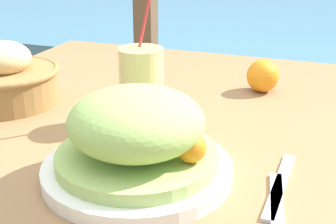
{
  "coord_description": "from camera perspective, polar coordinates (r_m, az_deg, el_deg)",
  "views": [
    {
      "loc": [
        0.22,
        -0.73,
        1.1
      ],
      "look_at": [
        -0.01,
        -0.11,
        0.84
      ],
      "focal_mm": 50.0,
      "sensor_mm": 36.0,
      "label": 1
    }
  ],
  "objects": [
    {
      "name": "patio_table",
      "position": [
        0.88,
        3.27,
        -7.2
      ],
      "size": [
        1.1,
        0.97,
        0.78
      ],
      "color": "#997047",
      "rests_on": "ground_plane"
    },
    {
      "name": "railing_fence",
      "position": [
        1.63,
        12.39,
        9.83
      ],
      "size": [
        2.8,
        0.08,
        1.1
      ],
      "color": "brown",
      "rests_on": "ground_plane"
    },
    {
      "name": "sea_backdrop",
      "position": [
        4.18,
        17.11,
        9.01
      ],
      "size": [
        12.0,
        4.0,
        0.5
      ],
      "color": "teal",
      "rests_on": "ground_plane"
    },
    {
      "name": "salad_plate",
      "position": [
        0.64,
        -3.82,
        -3.46
      ],
      "size": [
        0.26,
        0.26,
        0.13
      ],
      "color": "white",
      "rests_on": "patio_table"
    },
    {
      "name": "drink_glass",
      "position": [
        0.82,
        -3.25,
        3.28
      ],
      "size": [
        0.08,
        0.08,
        0.25
      ],
      "color": "#DBCC7F",
      "rests_on": "patio_table"
    },
    {
      "name": "bread_basket",
      "position": [
        0.96,
        -19.28,
        3.82
      ],
      "size": [
        0.21,
        0.21,
        0.12
      ],
      "color": "olive",
      "rests_on": "patio_table"
    },
    {
      "name": "fork",
      "position": [
        0.6,
        13.16,
        -11.61
      ],
      "size": [
        0.05,
        0.18,
        0.0
      ],
      "color": "silver",
      "rests_on": "patio_table"
    },
    {
      "name": "knife",
      "position": [
        0.65,
        13.48,
        -8.63
      ],
      "size": [
        0.02,
        0.18,
        0.0
      ],
      "color": "silver",
      "rests_on": "patio_table"
    },
    {
      "name": "orange_near_basket",
      "position": [
        1.0,
        11.47,
        4.33
      ],
      "size": [
        0.07,
        0.07,
        0.07
      ],
      "color": "orange",
      "rests_on": "patio_table"
    }
  ]
}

